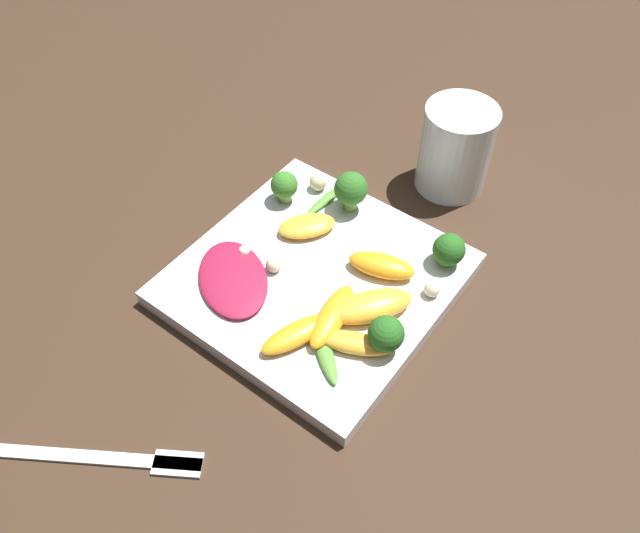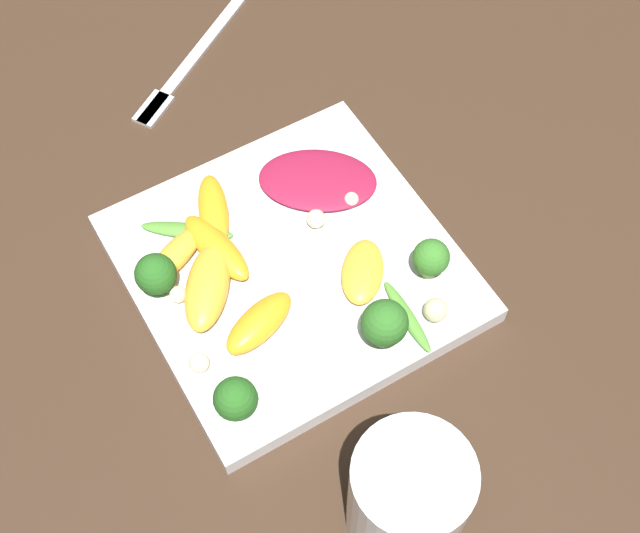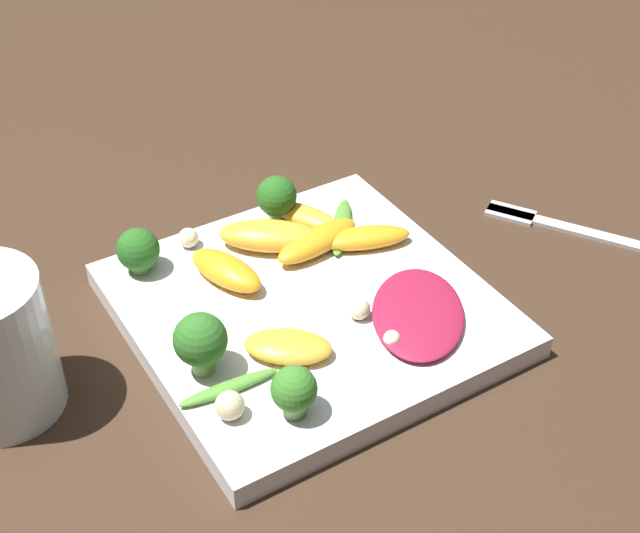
% 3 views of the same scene
% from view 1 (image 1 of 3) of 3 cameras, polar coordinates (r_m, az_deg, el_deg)
% --- Properties ---
extents(ground_plane, '(2.40, 2.40, 0.00)m').
position_cam_1_polar(ground_plane, '(0.63, -0.41, -1.66)').
color(ground_plane, '#382619').
extents(plate, '(0.25, 0.25, 0.02)m').
position_cam_1_polar(plate, '(0.62, -0.41, -1.14)').
color(plate, white).
rests_on(plate, ground_plane).
extents(drinking_glass, '(0.08, 0.08, 0.10)m').
position_cam_1_polar(drinking_glass, '(0.71, 12.28, 10.49)').
color(drinking_glass, white).
rests_on(drinking_glass, ground_plane).
extents(fork, '(0.16, 0.11, 0.01)m').
position_cam_1_polar(fork, '(0.55, -18.08, -16.35)').
color(fork, silver).
rests_on(fork, ground_plane).
extents(radicchio_leaf_0, '(0.12, 0.11, 0.01)m').
position_cam_1_polar(radicchio_leaf_0, '(0.61, -7.96, -1.09)').
color(radicchio_leaf_0, maroon).
rests_on(radicchio_leaf_0, plate).
extents(orange_segment_0, '(0.05, 0.08, 0.02)m').
position_cam_1_polar(orange_segment_0, '(0.56, -2.14, -6.17)').
color(orange_segment_0, orange).
rests_on(orange_segment_0, plate).
extents(orange_segment_1, '(0.06, 0.07, 0.01)m').
position_cam_1_polar(orange_segment_1, '(0.64, -1.22, 3.73)').
color(orange_segment_1, '#FCAD33').
rests_on(orange_segment_1, plate).
extents(orange_segment_2, '(0.07, 0.05, 0.01)m').
position_cam_1_polar(orange_segment_2, '(0.56, 3.14, -6.99)').
color(orange_segment_2, '#FCAD33').
rests_on(orange_segment_2, plate).
extents(orange_segment_3, '(0.07, 0.08, 0.02)m').
position_cam_1_polar(orange_segment_3, '(0.58, 4.65, -3.64)').
color(orange_segment_3, '#FCAD33').
rests_on(orange_segment_3, plate).
extents(orange_segment_4, '(0.07, 0.05, 0.02)m').
position_cam_1_polar(orange_segment_4, '(0.61, 5.64, 0.09)').
color(orange_segment_4, orange).
rests_on(orange_segment_4, plate).
extents(orange_segment_5, '(0.04, 0.08, 0.02)m').
position_cam_1_polar(orange_segment_5, '(0.57, 1.12, -4.57)').
color(orange_segment_5, orange).
rests_on(orange_segment_5, plate).
extents(broccoli_floret_0, '(0.03, 0.03, 0.04)m').
position_cam_1_polar(broccoli_floret_0, '(0.62, 11.69, 1.48)').
color(broccoli_floret_0, '#7A9E51').
rests_on(broccoli_floret_0, plate).
extents(broccoli_floret_1, '(0.03, 0.03, 0.04)m').
position_cam_1_polar(broccoli_floret_1, '(0.67, -3.29, 7.37)').
color(broccoli_floret_1, '#7A9E51').
rests_on(broccoli_floret_1, plate).
extents(broccoli_floret_2, '(0.04, 0.04, 0.05)m').
position_cam_1_polar(broccoli_floret_2, '(0.66, 2.84, 7.03)').
color(broccoli_floret_2, '#7A9E51').
rests_on(broccoli_floret_2, plate).
extents(broccoli_floret_3, '(0.03, 0.03, 0.04)m').
position_cam_1_polar(broccoli_floret_3, '(0.55, 6.06, -6.18)').
color(broccoli_floret_3, '#7A9E51').
rests_on(broccoli_floret_3, plate).
extents(arugula_sprig_0, '(0.01, 0.07, 0.01)m').
position_cam_1_polar(arugula_sprig_0, '(0.68, 0.69, 6.26)').
color(arugula_sprig_0, '#518E33').
rests_on(arugula_sprig_0, plate).
extents(arugula_sprig_1, '(0.07, 0.06, 0.01)m').
position_cam_1_polar(arugula_sprig_1, '(0.56, 0.31, -7.48)').
color(arugula_sprig_1, '#518E33').
rests_on(arugula_sprig_1, plate).
extents(macadamia_nut_0, '(0.01, 0.01, 0.01)m').
position_cam_1_polar(macadamia_nut_0, '(0.63, -6.95, 1.39)').
color(macadamia_nut_0, beige).
rests_on(macadamia_nut_0, plate).
extents(macadamia_nut_1, '(0.02, 0.02, 0.02)m').
position_cam_1_polar(macadamia_nut_1, '(0.61, -4.27, 0.17)').
color(macadamia_nut_1, beige).
rests_on(macadamia_nut_1, plate).
extents(macadamia_nut_2, '(0.02, 0.02, 0.02)m').
position_cam_1_polar(macadamia_nut_2, '(0.69, -0.18, 7.72)').
color(macadamia_nut_2, beige).
rests_on(macadamia_nut_2, plate).
extents(macadamia_nut_3, '(0.01, 0.01, 0.01)m').
position_cam_1_polar(macadamia_nut_3, '(0.57, 6.10, -5.40)').
color(macadamia_nut_3, beige).
rests_on(macadamia_nut_3, plate).
extents(macadamia_nut_4, '(0.02, 0.02, 0.02)m').
position_cam_1_polar(macadamia_nut_4, '(0.60, 10.22, -2.04)').
color(macadamia_nut_4, beige).
rests_on(macadamia_nut_4, plate).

